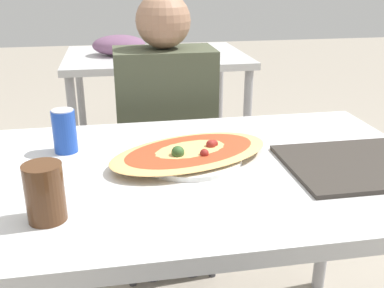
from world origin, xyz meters
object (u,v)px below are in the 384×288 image
Objects in this scene: drink_glass at (45,193)px; pizza_main at (189,153)px; person_seated at (166,118)px; chair_far_seated at (164,147)px; dining_table at (193,192)px; soda_can at (65,131)px.

pizza_main is at bearing 36.56° from drink_glass.
chair_far_seated is at bearing -90.00° from person_seated.
pizza_main is at bearing 93.62° from dining_table.
pizza_main is (-0.00, -0.69, 0.25)m from chair_far_seated.
soda_can is 1.00× the size of drink_glass.
person_seated is 2.24× the size of pizza_main.
drink_glass is at bearing 69.67° from chair_far_seated.
soda_can is at bearing 159.69° from pizza_main.
pizza_main is at bearing 89.56° from person_seated.
person_seated is at bearing 89.56° from pizza_main.
dining_table is 1.11× the size of person_seated.
soda_can is at bearing 153.29° from dining_table.
drink_glass reaches higher than pizza_main.
person_seated is at bearing 52.35° from soda_can.
person_seated is (-0.00, -0.12, 0.17)m from chair_far_seated.
pizza_main is 0.43m from drink_glass.
dining_table is at bearing 89.89° from chair_far_seated.
chair_far_seated is at bearing 89.89° from dining_table.
dining_table is 10.31× the size of drink_glass.
dining_table is at bearing -86.38° from pizza_main.
chair_far_seated reaches higher than drink_glass.
person_seated reaches higher than soda_can.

